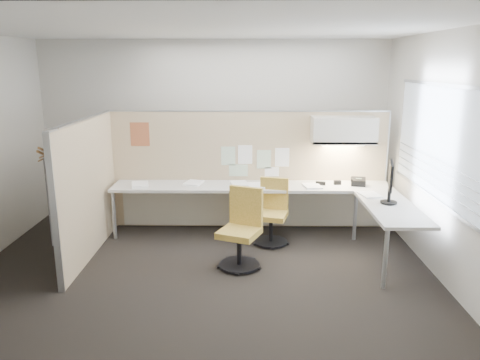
{
  "coord_description": "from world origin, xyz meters",
  "views": [
    {
      "loc": [
        0.52,
        -5.24,
        2.43
      ],
      "look_at": [
        0.43,
        0.8,
        0.92
      ],
      "focal_mm": 35.0,
      "sensor_mm": 36.0,
      "label": 1
    }
  ],
  "objects_px": {
    "chair_right": "(272,214)",
    "monitor": "(390,180)",
    "desk": "(275,196)",
    "chair_left": "(242,231)",
    "phone": "(358,182)"
  },
  "relations": [
    {
      "from": "monitor",
      "to": "chair_left",
      "type": "bearing_deg",
      "value": 112.22
    },
    {
      "from": "desk",
      "to": "chair_left",
      "type": "distance_m",
      "value": 1.11
    },
    {
      "from": "chair_right",
      "to": "monitor",
      "type": "height_order",
      "value": "monitor"
    },
    {
      "from": "chair_right",
      "to": "phone",
      "type": "relative_size",
      "value": 3.66
    },
    {
      "from": "desk",
      "to": "chair_right",
      "type": "xyz_separation_m",
      "value": [
        -0.05,
        -0.21,
        -0.19
      ]
    },
    {
      "from": "monitor",
      "to": "chair_right",
      "type": "bearing_deg",
      "value": 84.15
    },
    {
      "from": "chair_left",
      "to": "phone",
      "type": "height_order",
      "value": "chair_left"
    },
    {
      "from": "desk",
      "to": "monitor",
      "type": "height_order",
      "value": "monitor"
    },
    {
      "from": "chair_right",
      "to": "phone",
      "type": "height_order",
      "value": "chair_right"
    },
    {
      "from": "desk",
      "to": "monitor",
      "type": "xyz_separation_m",
      "value": [
        1.37,
        -0.74,
        0.43
      ]
    },
    {
      "from": "monitor",
      "to": "phone",
      "type": "distance_m",
      "value": 0.95
    },
    {
      "from": "desk",
      "to": "monitor",
      "type": "relative_size",
      "value": 7.7
    },
    {
      "from": "desk",
      "to": "chair_right",
      "type": "height_order",
      "value": "chair_right"
    },
    {
      "from": "chair_left",
      "to": "chair_right",
      "type": "distance_m",
      "value": 0.88
    },
    {
      "from": "chair_right",
      "to": "monitor",
      "type": "relative_size",
      "value": 1.7
    }
  ]
}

